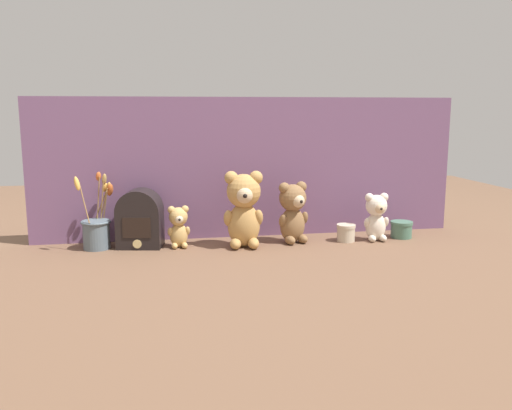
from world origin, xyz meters
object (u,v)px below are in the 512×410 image
object	(u,v)px
teddy_bear_small	(376,216)
teddy_bear_tiny	(179,226)
teddy_bear_medium	(293,211)
vintage_radio	(140,219)
teddy_bear_large	(244,208)
decorative_tin_short	(401,229)
decorative_tin_tall	(346,233)
flower_vase	(97,229)

from	to	relation	value
teddy_bear_small	teddy_bear_tiny	distance (m)	0.81
teddy_bear_medium	vintage_radio	size ratio (longest dim) A/B	1.08
teddy_bear_large	decorative_tin_short	xyz separation A→B (m)	(0.69, 0.04, -0.12)
decorative_tin_tall	teddy_bear_large	bearing A→B (deg)	-178.14
teddy_bear_small	decorative_tin_tall	xyz separation A→B (m)	(-0.13, 0.01, -0.07)
teddy_bear_large	decorative_tin_short	bearing A→B (deg)	2.97
teddy_bear_large	decorative_tin_short	world-z (taller)	teddy_bear_large
decorative_tin_tall	teddy_bear_tiny	bearing A→B (deg)	177.89
teddy_bear_tiny	teddy_bear_small	bearing A→B (deg)	-2.32
flower_vase	decorative_tin_tall	world-z (taller)	flower_vase
teddy_bear_medium	decorative_tin_short	world-z (taller)	teddy_bear_medium
teddy_bear_large	teddy_bear_small	distance (m)	0.56
teddy_bear_tiny	vintage_radio	xyz separation A→B (m)	(-0.15, 0.04, 0.02)
teddy_bear_large	teddy_bear_medium	size ratio (longest dim) A/B	1.21
vintage_radio	decorative_tin_tall	size ratio (longest dim) A/B	2.95
flower_vase	decorative_tin_tall	bearing A→B (deg)	-3.54
teddy_bear_large	flower_vase	distance (m)	0.58
teddy_bear_large	teddy_bear_tiny	world-z (taller)	teddy_bear_large
teddy_bear_medium	decorative_tin_short	distance (m)	0.49
teddy_bear_medium	decorative_tin_tall	size ratio (longest dim) A/B	3.20
teddy_bear_large	vintage_radio	bearing A→B (deg)	169.46
teddy_bear_tiny	decorative_tin_tall	distance (m)	0.69
teddy_bear_large	teddy_bear_medium	world-z (taller)	teddy_bear_large
flower_vase	vintage_radio	xyz separation A→B (m)	(0.17, -0.00, 0.03)
teddy_bear_large	teddy_bear_medium	bearing A→B (deg)	10.00
flower_vase	decorative_tin_tall	size ratio (longest dim) A/B	3.84
teddy_bear_large	teddy_bear_small	bearing A→B (deg)	0.65
teddy_bear_small	flower_vase	size ratio (longest dim) A/B	0.67
teddy_bear_small	vintage_radio	size ratio (longest dim) A/B	0.87
teddy_bear_large	decorative_tin_tall	distance (m)	0.45
teddy_bear_large	vintage_radio	xyz separation A→B (m)	(-0.41, 0.08, -0.05)
teddy_bear_tiny	decorative_tin_tall	world-z (taller)	teddy_bear_tiny
teddy_bear_large	flower_vase	xyz separation A→B (m)	(-0.57, 0.08, -0.08)
flower_vase	teddy_bear_medium	bearing A→B (deg)	-2.87
decorative_tin_short	teddy_bear_small	bearing A→B (deg)	-167.17
flower_vase	vintage_radio	distance (m)	0.17
teddy_bear_tiny	decorative_tin_short	world-z (taller)	teddy_bear_tiny
teddy_bear_medium	flower_vase	size ratio (longest dim) A/B	0.83
teddy_bear_small	decorative_tin_short	distance (m)	0.15
teddy_bear_large	flower_vase	bearing A→B (deg)	172.42
teddy_bear_medium	teddy_bear_small	bearing A→B (deg)	-5.02
teddy_bear_large	flower_vase	world-z (taller)	teddy_bear_large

